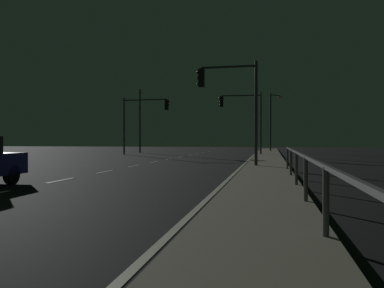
{
  "coord_description": "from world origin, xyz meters",
  "views": [
    {
      "loc": [
        7.31,
        -4.63,
        1.47
      ],
      "look_at": [
        1.23,
        27.63,
        1.09
      ],
      "focal_mm": 39.0,
      "sensor_mm": 36.0,
      "label": 1
    }
  ],
  "objects_px": {
    "street_lamp_median": "(273,116)",
    "street_lamp_mid_block": "(140,115)",
    "traffic_light_mid_right": "(243,111)",
    "traffic_light_near_left": "(143,114)",
    "traffic_light_near_right": "(230,93)"
  },
  "relations": [
    {
      "from": "traffic_light_mid_right",
      "to": "street_lamp_mid_block",
      "type": "distance_m",
      "value": 13.06
    },
    {
      "from": "traffic_light_near_right",
      "to": "traffic_light_mid_right",
      "type": "height_order",
      "value": "traffic_light_mid_right"
    },
    {
      "from": "traffic_light_mid_right",
      "to": "street_lamp_mid_block",
      "type": "relative_size",
      "value": 0.8
    },
    {
      "from": "traffic_light_near_left",
      "to": "street_lamp_mid_block",
      "type": "xyz_separation_m",
      "value": [
        -2.26,
        5.97,
        0.29
      ]
    },
    {
      "from": "traffic_light_near_left",
      "to": "street_lamp_mid_block",
      "type": "height_order",
      "value": "street_lamp_mid_block"
    },
    {
      "from": "traffic_light_near_right",
      "to": "traffic_light_mid_right",
      "type": "relative_size",
      "value": 0.96
    },
    {
      "from": "traffic_light_near_left",
      "to": "traffic_light_mid_right",
      "type": "bearing_deg",
      "value": -0.09
    },
    {
      "from": "street_lamp_median",
      "to": "street_lamp_mid_block",
      "type": "height_order",
      "value": "street_lamp_mid_block"
    },
    {
      "from": "traffic_light_mid_right",
      "to": "street_lamp_median",
      "type": "bearing_deg",
      "value": 76.54
    },
    {
      "from": "street_lamp_median",
      "to": "street_lamp_mid_block",
      "type": "distance_m",
      "value": 15.25
    },
    {
      "from": "traffic_light_near_right",
      "to": "street_lamp_mid_block",
      "type": "relative_size",
      "value": 0.77
    },
    {
      "from": "street_lamp_median",
      "to": "street_lamp_mid_block",
      "type": "bearing_deg",
      "value": -159.69
    },
    {
      "from": "traffic_light_near_right",
      "to": "street_lamp_median",
      "type": "height_order",
      "value": "street_lamp_median"
    },
    {
      "from": "traffic_light_mid_right",
      "to": "traffic_light_near_left",
      "type": "bearing_deg",
      "value": 179.91
    },
    {
      "from": "traffic_light_near_left",
      "to": "street_lamp_mid_block",
      "type": "distance_m",
      "value": 6.39
    }
  ]
}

